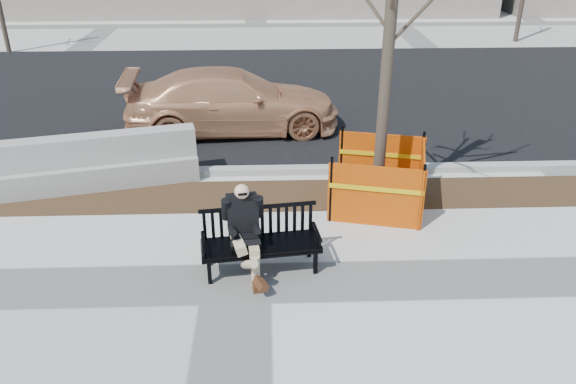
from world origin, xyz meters
name	(u,v)px	position (x,y,z in m)	size (l,w,h in m)	color
ground	(237,283)	(0.00, 0.00, 0.00)	(120.00, 120.00, 0.00)	beige
mulch_strip	(243,196)	(0.00, 2.60, 0.00)	(40.00, 1.20, 0.02)	#47301C
asphalt_street	(251,93)	(0.00, 8.80, 0.00)	(60.00, 10.40, 0.01)	black
curb	(245,171)	(0.00, 3.55, 0.06)	(60.00, 0.25, 0.12)	#9E9B93
bench	(261,269)	(0.33, 0.33, 0.00)	(1.68, 0.60, 0.90)	black
seated_man	(245,269)	(0.11, 0.34, 0.00)	(0.55, 0.92, 1.29)	black
tree_fence	(376,205)	(2.30, 2.19, 0.00)	(2.26, 2.26, 5.65)	#EF5D05
sedan	(234,130)	(-0.32, 5.94, 0.00)	(1.93, 4.75, 1.38)	tan
jersey_barrier_left	(104,185)	(-2.58, 3.17, 0.00)	(3.45, 0.69, 0.99)	#98968E
far_tree_left	(9,52)	(-8.52, 13.93, 0.00)	(1.80, 1.80, 4.87)	#4E4032
far_tree_right	(515,41)	(9.83, 15.03, 0.00)	(1.89, 1.89, 5.10)	#42342A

